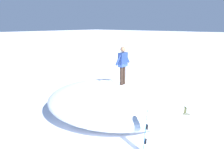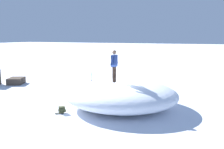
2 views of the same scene
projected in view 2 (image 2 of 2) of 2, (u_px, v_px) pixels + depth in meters
ground at (111, 108)px, 12.89m from camera, size 240.00×240.00×0.00m
snow_mound at (121, 94)px, 12.89m from camera, size 7.53×6.95×1.52m
snowboarder_standing at (114, 64)px, 12.46m from camera, size 0.24×1.06×1.76m
snowboard_primary_upright at (92, 83)px, 15.63m from camera, size 0.25×0.31×1.61m
backpack_near at (62, 110)px, 11.98m from camera, size 0.57×0.56×0.37m
rock_outcrop at (2, 79)px, 19.07m from camera, size 2.85×2.62×1.34m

